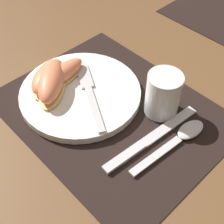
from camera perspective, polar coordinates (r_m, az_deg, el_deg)
The scene contains 10 objects.
ground_plane at distance 0.62m, azimuth -0.07°, elevation 0.04°, with size 3.00×3.00×0.00m, color brown.
placemat at distance 0.62m, azimuth -0.07°, elevation 0.17°, with size 0.43×0.34×0.00m.
plate at distance 0.65m, azimuth -5.80°, elevation 3.43°, with size 0.25×0.25×0.02m.
juice_glass at distance 0.60m, azimuth 9.25°, elevation 2.90°, with size 0.07×0.07×0.09m.
knife at distance 0.58m, azimuth 6.96°, elevation -4.95°, with size 0.04×0.22×0.01m.
spoon at distance 0.59m, azimuth 12.63°, elevation -4.36°, with size 0.04×0.18×0.01m.
fork at distance 0.63m, azimuth -4.25°, elevation 3.97°, with size 0.18×0.11×0.00m.
citrus_wedge_0 at distance 0.66m, azimuth -9.12°, elevation 6.87°, with size 0.05×0.12×0.03m.
citrus_wedge_1 at distance 0.65m, azimuth -11.60°, elevation 6.21°, with size 0.10×0.12×0.04m.
citrus_wedge_2 at distance 0.64m, azimuth -11.04°, elevation 5.40°, with size 0.13×0.13×0.04m.
Camera 1 is at (0.30, -0.29, 0.46)m, focal length 50.00 mm.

